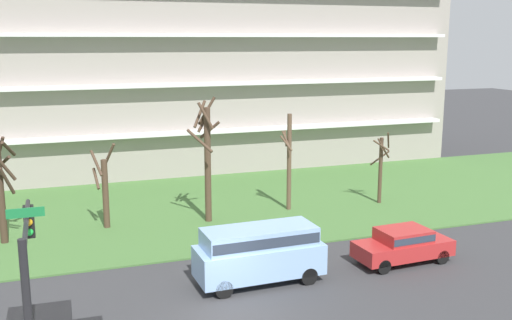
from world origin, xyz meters
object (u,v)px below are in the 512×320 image
(tree_far_left, at_px, (1,186))
(tree_far_right, at_px, (381,166))
(tree_left, at_px, (105,189))
(tree_right, at_px, (289,161))
(van_blue_center_right, at_px, (259,250))
(traffic_signal_mast, at_px, (30,292))
(sedan_red_near_left, at_px, (403,244))
(tree_center, at_px, (207,156))

(tree_far_left, bearing_deg, tree_far_right, 0.83)
(tree_left, xyz_separation_m, tree_right, (10.36, -0.03, 0.82))
(van_blue_center_right, xyz_separation_m, traffic_signal_mast, (-8.46, -7.47, 2.57))
(tree_left, height_order, tree_right, tree_right)
(sedan_red_near_left, bearing_deg, tree_far_left, -29.84)
(van_blue_center_right, bearing_deg, tree_center, -92.48)
(tree_far_right, distance_m, sedan_red_near_left, 9.86)
(tree_center, xyz_separation_m, traffic_signal_mast, (-8.60, -16.20, 0.27))
(van_blue_center_right, bearing_deg, traffic_signal_mast, 39.88)
(tree_left, distance_m, traffic_signal_mast, 17.27)
(tree_far_right, bearing_deg, tree_center, -179.37)
(tree_right, height_order, sedan_red_near_left, tree_right)
(tree_left, xyz_separation_m, traffic_signal_mast, (-3.25, -16.87, 1.81))
(van_blue_center_right, bearing_deg, sedan_red_near_left, 178.43)
(tree_far_left, xyz_separation_m, tree_far_right, (21.01, 0.30, -0.58))
(tree_far_left, xyz_separation_m, tree_center, (10.22, 0.19, 0.77))
(tree_far_left, height_order, sedan_red_near_left, tree_far_left)
(tree_far_left, xyz_separation_m, tree_right, (15.24, 0.83, 0.05))
(tree_right, xyz_separation_m, van_blue_center_right, (-5.15, -9.37, -1.58))
(tree_center, relative_size, tree_right, 1.20)
(sedan_red_near_left, bearing_deg, tree_left, -41.03)
(tree_right, distance_m, tree_far_right, 5.83)
(tree_far_left, relative_size, tree_right, 0.94)
(tree_far_left, height_order, tree_center, tree_center)
(tree_right, xyz_separation_m, traffic_signal_mast, (-13.61, -16.84, 0.99))
(tree_right, distance_m, traffic_signal_mast, 21.67)
(tree_left, distance_m, sedan_red_near_left, 15.31)
(tree_right, xyz_separation_m, sedan_red_near_left, (1.66, -9.37, -2.11))
(traffic_signal_mast, bearing_deg, tree_right, 51.05)
(tree_right, relative_size, van_blue_center_right, 1.08)
(tree_center, bearing_deg, tree_far_left, -178.96)
(van_blue_center_right, bearing_deg, tree_far_left, -41.83)
(tree_center, bearing_deg, sedan_red_near_left, -52.58)
(tree_far_left, relative_size, sedan_red_near_left, 1.19)
(tree_right, bearing_deg, tree_far_left, -176.89)
(tree_far_left, bearing_deg, tree_right, 3.11)
(tree_far_left, height_order, tree_right, tree_right)
(tree_far_left, xyz_separation_m, traffic_signal_mast, (1.62, -16.01, 1.04))
(tree_center, xyz_separation_m, sedan_red_near_left, (6.67, -8.72, -2.82))
(tree_far_right, bearing_deg, tree_far_left, -179.17)
(tree_far_right, xyz_separation_m, van_blue_center_right, (-10.93, -8.84, -0.95))
(tree_far_right, height_order, sedan_red_near_left, tree_far_right)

